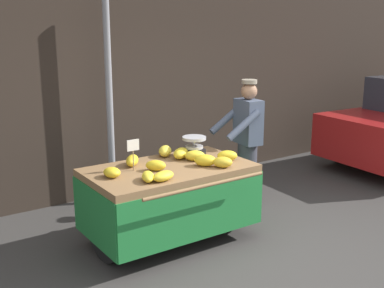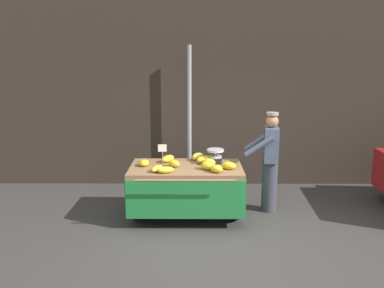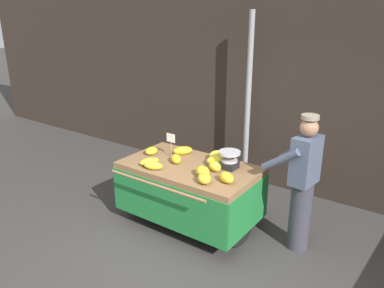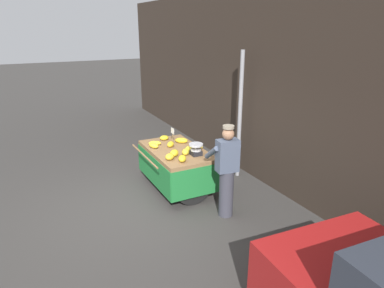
{
  "view_description": "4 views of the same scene",
  "coord_description": "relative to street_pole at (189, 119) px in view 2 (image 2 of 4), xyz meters",
  "views": [
    {
      "loc": [
        -3.2,
        -3.29,
        2.41
      ],
      "look_at": [
        -0.14,
        1.15,
        1.07
      ],
      "focal_mm": 45.55,
      "sensor_mm": 36.0,
      "label": 1
    },
    {
      "loc": [
        -0.38,
        -5.03,
        2.56
      ],
      "look_at": [
        -0.41,
        1.12,
        1.24
      ],
      "focal_mm": 36.69,
      "sensor_mm": 36.0,
      "label": 2
    },
    {
      "loc": [
        2.19,
        -2.67,
        2.78
      ],
      "look_at": [
        -0.44,
        1.02,
        1.2
      ],
      "focal_mm": 35.15,
      "sensor_mm": 36.0,
      "label": 3
    },
    {
      "loc": [
        5.62,
        -1.7,
        3.32
      ],
      "look_at": [
        -0.04,
        1.19,
        1.12
      ],
      "focal_mm": 32.24,
      "sensor_mm": 36.0,
      "label": 4
    }
  ],
  "objects": [
    {
      "name": "banana_bunch_2",
      "position": [
        0.44,
        -1.89,
        -0.48
      ],
      "size": [
        0.27,
        0.27,
        0.12
      ],
      "primitive_type": "ellipsoid",
      "rotation": [
        0.0,
        0.0,
        0.77
      ],
      "color": "gold",
      "rests_on": "banana_cart"
    },
    {
      "name": "banana_bunch_10",
      "position": [
        0.64,
        -1.72,
        -0.48
      ],
      "size": [
        0.27,
        0.24,
        0.12
      ],
      "primitive_type": "ellipsoid",
      "rotation": [
        0.0,
        0.0,
        1.05
      ],
      "color": "gold",
      "rests_on": "banana_cart"
    },
    {
      "name": "banana_cart",
      "position": [
        -0.03,
        -1.54,
        -0.77
      ],
      "size": [
        1.82,
        1.25,
        0.88
      ],
      "color": "olive",
      "rests_on": "ground"
    },
    {
      "name": "banana_bunch_4",
      "position": [
        0.31,
        -1.74,
        -0.47
      ],
      "size": [
        0.29,
        0.28,
        0.13
      ],
      "primitive_type": "ellipsoid",
      "rotation": [
        0.0,
        0.0,
        0.88
      ],
      "color": "gold",
      "rests_on": "banana_cart"
    },
    {
      "name": "street_pole",
      "position": [
        0.0,
        0.0,
        0.0
      ],
      "size": [
        0.09,
        0.09,
        2.84
      ],
      "primitive_type": "cylinder",
      "color": "gray",
      "rests_on": "ground"
    },
    {
      "name": "back_wall",
      "position": [
        0.47,
        0.41,
        0.63
      ],
      "size": [
        16.0,
        0.24,
        4.1
      ],
      "primitive_type": "cube",
      "color": "#332821",
      "rests_on": "ground"
    },
    {
      "name": "weighing_scale",
      "position": [
        0.45,
        -1.33,
        -0.42
      ],
      "size": [
        0.28,
        0.28,
        0.24
      ],
      "color": "black",
      "rests_on": "banana_cart"
    },
    {
      "name": "banana_bunch_5",
      "position": [
        -0.34,
        -1.27,
        -0.48
      ],
      "size": [
        0.27,
        0.3,
        0.12
      ],
      "primitive_type": "ellipsoid",
      "rotation": [
        0.0,
        0.0,
        2.47
      ],
      "color": "gold",
      "rests_on": "banana_cart"
    },
    {
      "name": "banana_bunch_7",
      "position": [
        0.16,
        -1.14,
        -0.47
      ],
      "size": [
        0.27,
        0.28,
        0.13
      ],
      "primitive_type": "ellipsoid",
      "rotation": [
        0.0,
        0.0,
        2.45
      ],
      "color": "yellow",
      "rests_on": "banana_cart"
    },
    {
      "name": "banana_bunch_9",
      "position": [
        -0.47,
        -1.84,
        -0.49
      ],
      "size": [
        0.22,
        0.29,
        0.09
      ],
      "primitive_type": "ellipsoid",
      "rotation": [
        0.0,
        0.0,
        2.7
      ],
      "color": "yellow",
      "rests_on": "banana_cart"
    },
    {
      "name": "banana_bunch_8",
      "position": [
        -0.71,
        -1.52,
        -0.48
      ],
      "size": [
        0.18,
        0.21,
        0.1
      ],
      "primitive_type": "ellipsoid",
      "rotation": [
        0.0,
        0.0,
        0.06
      ],
      "color": "gold",
      "rests_on": "banana_cart"
    },
    {
      "name": "banana_bunch_1",
      "position": [
        0.26,
        -1.33,
        -0.47
      ],
      "size": [
        0.31,
        0.29,
        0.12
      ],
      "primitive_type": "ellipsoid",
      "rotation": [
        0.0,
        0.0,
        2.21
      ],
      "color": "yellow",
      "rests_on": "banana_cart"
    },
    {
      "name": "ground_plane",
      "position": [
        0.47,
        -2.6,
        -1.42
      ],
      "size": [
        60.0,
        60.0,
        0.0
      ],
      "primitive_type": "plane",
      "color": "#383533"
    },
    {
      "name": "banana_bunch_6",
      "position": [
        0.34,
        -1.5,
        -0.48
      ],
      "size": [
        0.27,
        0.24,
        0.12
      ],
      "primitive_type": "ellipsoid",
      "rotation": [
        0.0,
        0.0,
        1.0
      ],
      "color": "yellow",
      "rests_on": "banana_cart"
    },
    {
      "name": "banana_bunch_0",
      "position": [
        -0.23,
        -1.58,
        -0.48
      ],
      "size": [
        0.25,
        0.24,
        0.12
      ],
      "primitive_type": "ellipsoid",
      "rotation": [
        0.0,
        0.0,
        0.82
      ],
      "color": "gold",
      "rests_on": "banana_cart"
    },
    {
      "name": "banana_bunch_3",
      "position": [
        -0.34,
        -1.92,
        -0.49
      ],
      "size": [
        0.29,
        0.21,
        0.1
      ],
      "primitive_type": "ellipsoid",
      "rotation": [
        0.0,
        0.0,
        1.84
      ],
      "color": "yellow",
      "rests_on": "banana_cart"
    },
    {
      "name": "vendor_person",
      "position": [
        1.38,
        -1.2,
        -0.55
      ],
      "size": [
        0.62,
        0.57,
        1.71
      ],
      "color": "#383842",
      "rests_on": "ground"
    },
    {
      "name": "price_sign",
      "position": [
        -0.42,
        -1.44,
        -0.29
      ],
      "size": [
        0.14,
        0.01,
        0.34
      ],
      "color": "#997A51",
      "rests_on": "banana_cart"
    }
  ]
}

